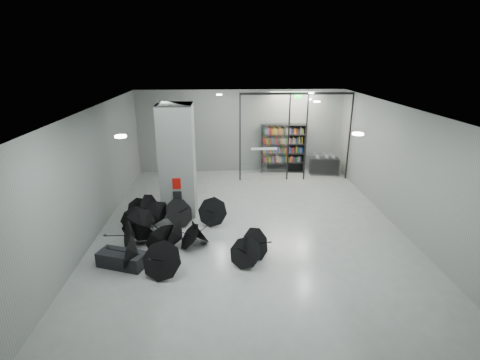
{
  "coord_description": "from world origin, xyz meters",
  "views": [
    {
      "loc": [
        -0.9,
        -10.49,
        5.59
      ],
      "look_at": [
        -0.3,
        1.5,
        1.4
      ],
      "focal_mm": 27.16,
      "sensor_mm": 36.0,
      "label": 1
    }
  ],
  "objects_px": {
    "bench": "(122,259)",
    "umbrella_cluster": "(169,234)",
    "column": "(178,160)",
    "bookshelf": "(283,148)",
    "shop_counter": "(324,166)"
  },
  "relations": [
    {
      "from": "bench",
      "to": "column",
      "type": "bearing_deg",
      "value": 90.58
    },
    {
      "from": "column",
      "to": "bookshelf",
      "type": "height_order",
      "value": "column"
    },
    {
      "from": "shop_counter",
      "to": "bookshelf",
      "type": "bearing_deg",
      "value": 171.12
    },
    {
      "from": "bench",
      "to": "bookshelf",
      "type": "xyz_separation_m",
      "value": [
        5.8,
        8.34,
        0.98
      ]
    },
    {
      "from": "column",
      "to": "bookshelf",
      "type": "bearing_deg",
      "value": 46.08
    },
    {
      "from": "bookshelf",
      "to": "shop_counter",
      "type": "relative_size",
      "value": 1.73
    },
    {
      "from": "bookshelf",
      "to": "shop_counter",
      "type": "xyz_separation_m",
      "value": [
        1.97,
        -0.55,
        -0.78
      ]
    },
    {
      "from": "column",
      "to": "bench",
      "type": "distance_m",
      "value": 4.19
    },
    {
      "from": "shop_counter",
      "to": "column",
      "type": "bearing_deg",
      "value": -140.48
    },
    {
      "from": "bench",
      "to": "bookshelf",
      "type": "distance_m",
      "value": 10.21
    },
    {
      "from": "bookshelf",
      "to": "shop_counter",
      "type": "distance_m",
      "value": 2.19
    },
    {
      "from": "bench",
      "to": "umbrella_cluster",
      "type": "xyz_separation_m",
      "value": [
        1.14,
        1.25,
        0.1
      ]
    },
    {
      "from": "bench",
      "to": "shop_counter",
      "type": "bearing_deg",
      "value": 64.53
    },
    {
      "from": "bookshelf",
      "to": "umbrella_cluster",
      "type": "distance_m",
      "value": 8.52
    },
    {
      "from": "bookshelf",
      "to": "umbrella_cluster",
      "type": "relative_size",
      "value": 0.46
    }
  ]
}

